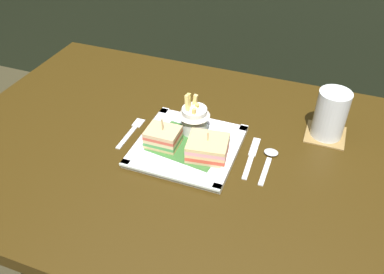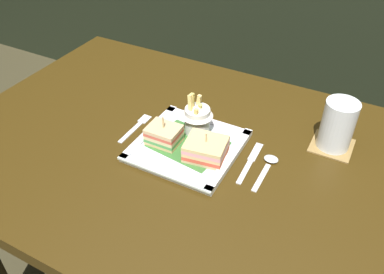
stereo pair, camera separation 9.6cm
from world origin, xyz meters
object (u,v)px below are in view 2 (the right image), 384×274
(sandwich_half_right, at_px, (206,149))
(spoon, at_px, (269,164))
(dining_table, at_px, (196,190))
(sandwich_half_left, at_px, (164,135))
(fries_cup, at_px, (197,116))
(fork, at_px, (137,127))
(water_glass, at_px, (337,128))
(knife, at_px, (251,161))
(square_plate, at_px, (187,147))

(sandwich_half_right, distance_m, spoon, 0.15)
(dining_table, relative_size, spoon, 9.91)
(sandwich_half_left, xyz_separation_m, fries_cup, (0.05, 0.08, 0.03))
(sandwich_half_right, bearing_deg, spoon, 20.00)
(fork, relative_size, spoon, 1.02)
(dining_table, bearing_deg, sandwich_half_left, -166.50)
(sandwich_half_left, relative_size, fork, 0.61)
(water_glass, bearing_deg, sandwich_half_right, -143.16)
(dining_table, relative_size, fork, 9.67)
(sandwich_half_left, relative_size, spoon, 0.62)
(water_glass, bearing_deg, dining_table, -149.28)
(sandwich_half_left, bearing_deg, knife, 11.92)
(sandwich_half_right, bearing_deg, dining_table, 150.54)
(water_glass, bearing_deg, fork, -161.17)
(water_glass, bearing_deg, knife, -137.08)
(spoon, bearing_deg, dining_table, -169.72)
(sandwich_half_right, bearing_deg, square_plate, 165.53)
(sandwich_half_left, bearing_deg, sandwich_half_right, -0.00)
(water_glass, height_order, fork, water_glass)
(square_plate, height_order, fries_cup, fries_cup)
(sandwich_half_left, height_order, knife, sandwich_half_left)
(fork, bearing_deg, dining_table, -3.28)
(water_glass, xyz_separation_m, fork, (-0.48, -0.16, -0.06))
(sandwich_half_right, bearing_deg, sandwich_half_left, 180.00)
(dining_table, xyz_separation_m, sandwich_half_right, (0.03, -0.02, 0.17))
(fork, bearing_deg, spoon, 3.36)
(fries_cup, bearing_deg, square_plate, -85.78)
(spoon, bearing_deg, square_plate, -169.63)
(sandwich_half_left, height_order, spoon, sandwich_half_left)
(fork, bearing_deg, square_plate, -5.35)
(dining_table, height_order, fries_cup, fries_cup)
(square_plate, bearing_deg, spoon, 10.37)
(dining_table, distance_m, sandwich_half_left, 0.19)
(sandwich_half_left, relative_size, fries_cup, 0.72)
(square_plate, height_order, water_glass, water_glass)
(fries_cup, xyz_separation_m, spoon, (0.20, -0.02, -0.06))
(water_glass, distance_m, fork, 0.51)
(knife, bearing_deg, square_plate, -169.03)
(sandwich_half_left, relative_size, sandwich_half_right, 0.77)
(fries_cup, bearing_deg, water_glass, 20.16)
(square_plate, xyz_separation_m, sandwich_half_right, (0.06, -0.01, 0.03))
(square_plate, bearing_deg, dining_table, 11.06)
(sandwich_half_right, distance_m, fork, 0.22)
(dining_table, distance_m, sandwich_half_right, 0.18)
(sandwich_half_right, xyz_separation_m, fries_cup, (-0.06, 0.08, 0.03))
(fries_cup, distance_m, knife, 0.17)
(sandwich_half_right, distance_m, water_glass, 0.32)
(fries_cup, distance_m, water_glass, 0.34)
(dining_table, relative_size, knife, 8.18)
(square_plate, xyz_separation_m, sandwich_half_left, (-0.06, -0.01, 0.03))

